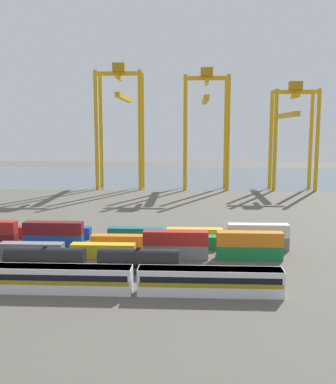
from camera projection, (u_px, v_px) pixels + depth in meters
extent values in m
plane|color=#5B564C|center=(164.00, 214.00, 124.09)|extent=(420.00, 420.00, 0.00)
cube|color=slate|center=(176.00, 176.00, 227.58)|extent=(400.00, 110.00, 0.01)
cube|color=silver|center=(61.00, 279.00, 64.08)|extent=(21.04, 3.10, 3.90)
cube|color=#9E8414|center=(61.00, 280.00, 64.09)|extent=(20.62, 3.14, 0.64)
cube|color=black|center=(61.00, 275.00, 63.98)|extent=(20.20, 3.13, 0.90)
cube|color=slate|center=(61.00, 268.00, 63.83)|extent=(20.83, 2.85, 0.36)
cube|color=silver|center=(210.00, 282.00, 63.01)|extent=(21.04, 3.10, 3.90)
cube|color=#9E8414|center=(210.00, 282.00, 63.02)|extent=(20.62, 3.14, 0.64)
cube|color=black|center=(210.00, 277.00, 62.92)|extent=(20.20, 3.13, 0.90)
cube|color=slate|center=(210.00, 270.00, 62.76)|extent=(20.83, 2.85, 0.36)
cube|color=#232326|center=(46.00, 268.00, 73.74)|extent=(13.52, 2.50, 1.10)
cylinder|color=black|center=(45.00, 256.00, 73.45)|extent=(13.52, 2.99, 2.99)
cylinder|color=black|center=(45.00, 247.00, 73.22)|extent=(0.70, 0.70, 0.36)
cube|color=#232326|center=(139.00, 269.00, 72.97)|extent=(13.52, 2.50, 1.10)
cylinder|color=black|center=(138.00, 258.00, 72.68)|extent=(13.52, 2.99, 2.99)
cylinder|color=black|center=(138.00, 248.00, 72.45)|extent=(0.70, 0.70, 0.36)
cube|color=slate|center=(32.00, 249.00, 82.42)|extent=(12.10, 2.44, 2.60)
cube|color=gold|center=(103.00, 250.00, 81.76)|extent=(12.10, 2.44, 2.60)
cube|color=slate|center=(176.00, 251.00, 81.09)|extent=(12.10, 2.44, 2.60)
cube|color=#AD211C|center=(176.00, 238.00, 80.73)|extent=(12.10, 2.44, 2.60)
cube|color=#197538|center=(249.00, 252.00, 80.43)|extent=(12.10, 2.44, 2.60)
cube|color=orange|center=(250.00, 239.00, 80.06)|extent=(12.10, 2.44, 2.60)
cube|color=#1C4299|center=(54.00, 240.00, 89.21)|extent=(12.10, 2.44, 2.60)
cube|color=maroon|center=(53.00, 228.00, 88.84)|extent=(12.10, 2.44, 2.60)
cube|color=orange|center=(121.00, 241.00, 88.53)|extent=(12.10, 2.44, 2.60)
cube|color=#197538|center=(189.00, 242.00, 87.86)|extent=(12.10, 2.44, 2.60)
cube|color=slate|center=(258.00, 243.00, 87.18)|extent=(12.10, 2.44, 2.60)
cube|color=silver|center=(258.00, 230.00, 86.82)|extent=(12.10, 2.44, 2.60)
cube|color=#AD211C|center=(19.00, 232.00, 96.57)|extent=(6.04, 2.44, 2.60)
cube|color=#1C4299|center=(77.00, 233.00, 95.94)|extent=(6.04, 2.44, 2.60)
cube|color=#146066|center=(135.00, 233.00, 95.31)|extent=(12.10, 2.44, 2.60)
cube|color=gold|center=(195.00, 234.00, 94.68)|extent=(12.10, 2.44, 2.60)
cylinder|color=gold|center=(96.00, 131.00, 172.54)|extent=(1.50, 1.50, 47.15)
cylinder|color=gold|center=(140.00, 131.00, 171.69)|extent=(1.50, 1.50, 47.15)
cylinder|color=gold|center=(101.00, 131.00, 181.65)|extent=(1.50, 1.50, 47.15)
cylinder|color=gold|center=(142.00, 131.00, 180.80)|extent=(1.50, 1.50, 47.15)
cube|color=gold|center=(119.00, 74.00, 173.47)|extent=(19.07, 1.20, 1.60)
cube|color=gold|center=(119.00, 78.00, 173.70)|extent=(1.20, 10.81, 1.60)
cube|color=gold|center=(124.00, 98.00, 187.53)|extent=(2.00, 37.14, 2.00)
cube|color=#A77A10|center=(119.00, 67.00, 173.14)|extent=(4.80, 4.00, 3.20)
cylinder|color=gold|center=(185.00, 134.00, 170.36)|extent=(1.50, 1.50, 45.16)
cylinder|color=gold|center=(228.00, 134.00, 169.55)|extent=(1.50, 1.50, 45.16)
cylinder|color=gold|center=(185.00, 133.00, 180.67)|extent=(1.50, 1.50, 45.16)
cylinder|color=gold|center=(226.00, 133.00, 179.86)|extent=(1.50, 1.50, 45.16)
cube|color=gold|center=(207.00, 78.00, 172.05)|extent=(18.31, 1.20, 1.60)
cube|color=gold|center=(207.00, 82.00, 172.28)|extent=(1.20, 12.02, 1.60)
cube|color=gold|center=(205.00, 100.00, 184.24)|extent=(2.00, 32.09, 2.00)
cube|color=#A77A10|center=(207.00, 72.00, 171.72)|extent=(4.80, 4.00, 3.20)
cylinder|color=gold|center=(275.00, 141.00, 169.64)|extent=(1.50, 1.50, 39.64)
cylinder|color=gold|center=(317.00, 141.00, 168.85)|extent=(1.50, 1.50, 39.64)
cylinder|color=gold|center=(271.00, 140.00, 178.74)|extent=(1.50, 1.50, 39.64)
cylinder|color=gold|center=(311.00, 140.00, 177.95)|extent=(1.50, 1.50, 39.64)
cube|color=gold|center=(295.00, 92.00, 171.13)|extent=(17.86, 1.20, 1.60)
cube|color=gold|center=(295.00, 96.00, 171.35)|extent=(1.20, 10.80, 1.60)
cube|color=gold|center=(287.00, 115.00, 184.78)|extent=(2.00, 35.96, 2.00)
cube|color=#A77A10|center=(296.00, 86.00, 170.79)|extent=(4.80, 4.00, 3.20)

